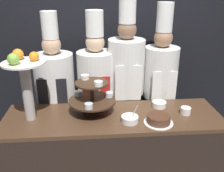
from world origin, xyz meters
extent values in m
cube|color=black|center=(0.00, 1.18, 1.40)|extent=(10.00, 0.06, 2.80)
cube|color=black|center=(0.00, 0.30, 0.43)|extent=(1.96, 0.60, 0.85)
cube|color=#4C3321|center=(0.00, 0.30, 0.87)|extent=(1.96, 0.60, 0.03)
cylinder|color=#3D2819|center=(-0.18, 0.37, 0.89)|extent=(0.19, 0.19, 0.02)
cylinder|color=#3D2819|center=(-0.18, 0.37, 1.04)|extent=(0.04, 0.04, 0.30)
cylinder|color=#3D2819|center=(-0.18, 0.37, 1.01)|extent=(0.43, 0.43, 0.02)
cylinder|color=#3D2819|center=(-0.18, 0.37, 1.18)|extent=(0.29, 0.29, 0.02)
cylinder|color=silver|center=(-0.21, 0.21, 1.04)|extent=(0.07, 0.07, 0.04)
cylinder|color=green|center=(-0.21, 0.21, 1.03)|extent=(0.06, 0.06, 0.03)
cylinder|color=silver|center=(-0.03, 0.43, 1.04)|extent=(0.07, 0.07, 0.04)
cylinder|color=red|center=(-0.03, 0.43, 1.03)|extent=(0.06, 0.06, 0.03)
cylinder|color=silver|center=(-0.31, 0.48, 1.04)|extent=(0.07, 0.07, 0.04)
cylinder|color=beige|center=(-0.31, 0.48, 1.03)|extent=(0.06, 0.06, 0.03)
cylinder|color=white|center=(-0.12, 0.29, 1.21)|extent=(0.07, 0.07, 0.04)
cylinder|color=white|center=(-0.24, 0.46, 1.21)|extent=(0.07, 0.07, 0.04)
cylinder|color=#B2ADA8|center=(-0.72, 0.31, 1.14)|extent=(0.09, 0.09, 0.51)
cylinder|color=white|center=(-0.72, 0.31, 1.40)|extent=(0.35, 0.35, 0.01)
sphere|color=orange|center=(-0.64, 0.33, 1.45)|extent=(0.08, 0.08, 0.08)
sphere|color=orange|center=(-0.78, 0.38, 1.45)|extent=(0.09, 0.09, 0.09)
sphere|color=#84B742|center=(-0.78, 0.23, 1.45)|extent=(0.09, 0.09, 0.09)
cylinder|color=white|center=(0.38, 0.14, 0.89)|extent=(0.25, 0.25, 0.01)
cylinder|color=brown|center=(0.38, 0.14, 0.92)|extent=(0.20, 0.20, 0.06)
cylinder|color=#472819|center=(0.38, 0.14, 0.96)|extent=(0.20, 0.20, 0.01)
cylinder|color=white|center=(0.67, 0.29, 0.92)|extent=(0.09, 0.09, 0.06)
cylinder|color=white|center=(0.14, 0.18, 0.91)|extent=(0.15, 0.15, 0.06)
cylinder|color=#BCBCC1|center=(0.18, 0.18, 0.99)|extent=(0.05, 0.01, 0.11)
cylinder|color=white|center=(0.46, 0.45, 0.91)|extent=(0.14, 0.14, 0.05)
cylinder|color=#BCBCC1|center=(0.50, 0.45, 0.98)|extent=(0.05, 0.01, 0.11)
cube|color=#38332D|center=(-0.57, 0.79, 0.42)|extent=(0.31, 0.17, 0.83)
cylinder|color=silver|center=(-0.57, 0.79, 1.08)|extent=(0.41, 0.41, 0.51)
cube|color=black|center=(-0.57, 0.60, 0.98)|extent=(0.29, 0.01, 0.32)
sphere|color=tan|center=(-0.57, 0.79, 1.43)|extent=(0.19, 0.19, 0.19)
cylinder|color=white|center=(-0.57, 0.79, 1.63)|extent=(0.16, 0.16, 0.26)
cube|color=#38332D|center=(-0.14, 0.79, 0.41)|extent=(0.29, 0.16, 0.82)
cylinder|color=silver|center=(-0.14, 0.79, 1.09)|extent=(0.39, 0.39, 0.53)
cube|color=red|center=(-0.14, 0.61, 0.98)|extent=(0.27, 0.01, 0.34)
sphere|color=#DBB28E|center=(-0.14, 0.79, 1.45)|extent=(0.19, 0.19, 0.19)
cylinder|color=white|center=(-0.14, 0.79, 1.64)|extent=(0.17, 0.17, 0.25)
cube|color=#28282D|center=(0.18, 0.79, 0.45)|extent=(0.28, 0.16, 0.90)
cylinder|color=white|center=(0.18, 0.79, 1.19)|extent=(0.38, 0.38, 0.58)
cube|color=white|center=(0.18, 0.61, 1.07)|extent=(0.26, 0.01, 0.37)
sphere|color=#846047|center=(0.18, 0.79, 1.57)|extent=(0.19, 0.19, 0.19)
cylinder|color=white|center=(0.18, 0.79, 1.75)|extent=(0.17, 0.17, 0.23)
cube|color=#38332D|center=(0.55, 0.79, 0.42)|extent=(0.27, 0.15, 0.85)
cylinder|color=silver|center=(0.55, 0.79, 1.12)|extent=(0.36, 0.36, 0.54)
cube|color=white|center=(0.55, 0.62, 1.01)|extent=(0.25, 0.01, 0.35)
sphere|color=#A37556|center=(0.55, 0.79, 1.48)|extent=(0.19, 0.19, 0.19)
cylinder|color=white|center=(0.55, 0.79, 1.69)|extent=(0.16, 0.16, 0.29)
camera|label=1|loc=(-0.16, -1.67, 1.98)|focal=40.00mm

